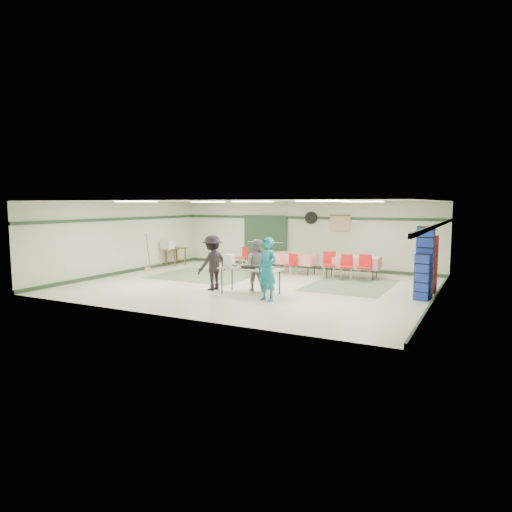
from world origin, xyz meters
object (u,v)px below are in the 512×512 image
at_px(volunteer_dark, 213,263).
at_px(printer_table, 176,250).
at_px(chair_a, 347,264).
at_px(crate_stack_blue_b, 423,277).
at_px(broom, 148,251).
at_px(volunteer_grey, 256,265).
at_px(crate_stack_blue_a, 425,263).
at_px(chair_c, 365,265).
at_px(chair_loose_b, 243,255).
at_px(dining_table_a, 352,262).
at_px(crate_stack_red, 429,264).
at_px(volunteer_teal, 267,269).
at_px(chair_d, 292,262).
at_px(chair_loose_a, 256,255).
at_px(serving_table, 250,270).
at_px(office_printer, 167,245).
at_px(chair_b, 329,262).
at_px(dining_table_b, 294,258).

height_order(volunteer_dark, printer_table, volunteer_dark).
height_order(chair_a, crate_stack_blue_b, crate_stack_blue_b).
xyz_separation_m(printer_table, broom, (-0.08, -1.65, 0.11)).
distance_m(volunteer_grey, crate_stack_blue_a, 4.80).
xyz_separation_m(chair_c, chair_loose_b, (-5.16, 0.84, -0.03)).
bearing_deg(broom, dining_table_a, 3.30).
relative_size(crate_stack_red, broom, 1.16).
relative_size(volunteer_teal, chair_a, 1.97).
bearing_deg(chair_d, chair_loose_a, 167.63).
distance_m(serving_table, office_printer, 6.70).
bearing_deg(serving_table, printer_table, 145.17).
bearing_deg(crate_stack_blue_b, volunteer_dark, -166.74).
height_order(volunteer_teal, crate_stack_blue_b, volunteer_teal).
bearing_deg(volunteer_dark, crate_stack_blue_a, 121.12).
xyz_separation_m(chair_loose_a, chair_loose_b, (-0.50, -0.21, -0.00)).
xyz_separation_m(printer_table, office_printer, (-0.00, -0.54, 0.29)).
bearing_deg(chair_d, chair_b, 16.33).
distance_m(dining_table_b, office_printer, 5.42).
bearing_deg(dining_table_b, printer_table, -172.50).
bearing_deg(chair_loose_b, crate_stack_blue_b, 5.67).
height_order(chair_d, crate_stack_blue_b, crate_stack_blue_b).
bearing_deg(dining_table_b, crate_stack_blue_a, -22.83).
height_order(serving_table, crate_stack_blue_b, crate_stack_blue_b).
relative_size(chair_loose_a, crate_stack_blue_a, 0.43).
distance_m(volunteer_teal, chair_loose_a, 6.20).
height_order(chair_loose_b, crate_stack_red, crate_stack_red).
relative_size(volunteer_teal, crate_stack_blue_a, 0.86).
xyz_separation_m(chair_c, broom, (-8.22, -1.35, 0.20)).
distance_m(dining_table_a, crate_stack_red, 3.22).
bearing_deg(volunteer_dark, broom, -101.79).
bearing_deg(serving_table, volunteer_grey, 100.22).
bearing_deg(crate_stack_blue_b, broom, 174.86).
distance_m(volunteer_dark, dining_table_b, 4.34).
distance_m(volunteer_dark, chair_d, 3.82).
height_order(volunteer_teal, crate_stack_blue_a, crate_stack_blue_a).
relative_size(chair_c, chair_loose_b, 1.05).
bearing_deg(chair_c, chair_loose_b, 168.61).
height_order(chair_a, chair_d, chair_a).
bearing_deg(chair_loose_b, serving_table, -29.99).
xyz_separation_m(volunteer_teal, crate_stack_red, (3.71, 3.23, -0.02)).
distance_m(volunteer_grey, dining_table_b, 3.73).
distance_m(serving_table, volunteer_teal, 1.06).
bearing_deg(serving_table, office_printer, 148.97).
bearing_deg(chair_c, serving_table, -125.20).
xyz_separation_m(dining_table_b, office_printer, (-5.34, -0.80, 0.36)).
xyz_separation_m(serving_table, broom, (-5.82, 2.35, 0.04)).
height_order(serving_table, chair_loose_b, chair_loose_b).
height_order(volunteer_dark, chair_b, volunteer_dark).
xyz_separation_m(volunteer_teal, chair_c, (1.55, 4.32, -0.31)).
relative_size(chair_c, broom, 0.62).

